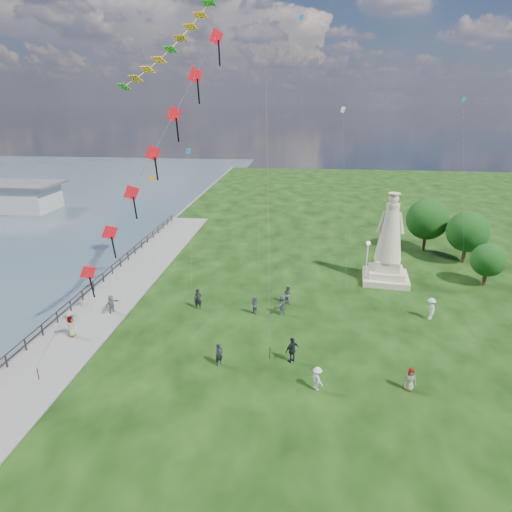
# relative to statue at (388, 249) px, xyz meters

# --- Properties ---
(waterfront) EXTENTS (200.00, 200.00, 1.51)m
(waterfront) POSITION_rel_statue_xyz_m (-25.70, -8.53, -3.30)
(waterfront) COLOR #374952
(waterfront) RESTS_ON ground
(statue) EXTENTS (4.62, 4.62, 8.56)m
(statue) POSITION_rel_statue_xyz_m (0.00, 0.00, 0.00)
(statue) COLOR #BCB48E
(statue) RESTS_ON ground
(lamppost) EXTENTS (0.39, 0.39, 4.26)m
(lamppost) POSITION_rel_statue_xyz_m (-2.05, -1.01, -0.16)
(lamppost) COLOR silver
(lamppost) RESTS_ON ground
(tree_row) EXTENTS (7.69, 13.39, 6.10)m
(tree_row) POSITION_rel_statue_xyz_m (7.56, 6.84, 0.25)
(tree_row) COLOR #382314
(tree_row) RESTS_ON ground
(person_0) EXTENTS (0.67, 0.66, 1.55)m
(person_0) POSITION_rel_statue_xyz_m (-13.20, -15.58, -2.46)
(person_0) COLOR black
(person_0) RESTS_ON ground
(person_1) EXTENTS (0.89, 0.86, 1.58)m
(person_1) POSITION_rel_statue_xyz_m (-11.72, -8.35, -2.44)
(person_1) COLOR #595960
(person_1) RESTS_ON ground
(person_2) EXTENTS (0.99, 1.09, 1.52)m
(person_2) POSITION_rel_statue_xyz_m (-6.90, -17.43, -2.47)
(person_2) COLOR silver
(person_2) RESTS_ON ground
(person_3) EXTENTS (1.17, 1.12, 1.83)m
(person_3) POSITION_rel_statue_xyz_m (-8.48, -14.69, -2.32)
(person_3) COLOR black
(person_3) RESTS_ON ground
(person_4) EXTENTS (0.78, 0.54, 1.50)m
(person_4) POSITION_rel_statue_xyz_m (-1.41, -16.87, -2.48)
(person_4) COLOR #595960
(person_4) RESTS_ON ground
(person_5) EXTENTS (1.08, 1.55, 1.54)m
(person_5) POSITION_rel_statue_xyz_m (-23.25, -9.46, -2.46)
(person_5) COLOR #595960
(person_5) RESTS_ON ground
(person_6) EXTENTS (0.67, 0.45, 1.78)m
(person_6) POSITION_rel_statue_xyz_m (-16.49, -7.81, -2.34)
(person_6) COLOR black
(person_6) RESTS_ON ground
(person_7) EXTENTS (0.92, 0.92, 1.65)m
(person_7) POSITION_rel_statue_xyz_m (-9.12, -5.93, -2.41)
(person_7) COLOR #595960
(person_7) RESTS_ON ground
(person_8) EXTENTS (0.71, 1.21, 1.79)m
(person_8) POSITION_rel_statue_xyz_m (2.20, -7.47, -2.34)
(person_8) COLOR silver
(person_8) RESTS_ON ground
(person_10) EXTENTS (0.51, 0.79, 1.57)m
(person_10) POSITION_rel_statue_xyz_m (-24.60, -13.33, -2.45)
(person_10) COLOR #595960
(person_10) RESTS_ON ground
(person_11) EXTENTS (1.14, 1.74, 1.74)m
(person_11) POSITION_rel_statue_xyz_m (-9.51, -8.07, -2.36)
(person_11) COLOR #595960
(person_11) RESTS_ON ground
(red_kite_train) EXTENTS (10.43, 9.35, 20.65)m
(red_kite_train) POSITION_rel_statue_xyz_m (-17.68, -12.90, 9.62)
(red_kite_train) COLOR black
(red_kite_train) RESTS_ON ground
(small_kites) EXTENTS (30.56, 13.80, 26.90)m
(small_kites) POSITION_rel_statue_xyz_m (-9.93, 4.20, 10.95)
(small_kites) COLOR teal
(small_kites) RESTS_ON ground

